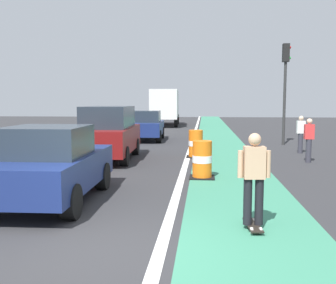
% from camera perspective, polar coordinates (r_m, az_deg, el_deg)
% --- Properties ---
extents(ground_plane, '(100.00, 100.00, 0.00)m').
position_cam_1_polar(ground_plane, '(6.20, -9.80, -15.22)').
color(ground_plane, '#2D2D30').
extents(bike_lane_strip, '(2.50, 80.00, 0.01)m').
position_cam_1_polar(bike_lane_strip, '(17.74, 8.02, -1.30)').
color(bike_lane_strip, '#387F60').
rests_on(bike_lane_strip, ground).
extents(lane_divider_stripe, '(0.20, 80.00, 0.01)m').
position_cam_1_polar(lane_divider_stripe, '(17.73, 3.18, -1.25)').
color(lane_divider_stripe, silver).
rests_on(lane_divider_stripe, ground).
extents(skateboarder_on_lane, '(0.57, 0.82, 1.69)m').
position_cam_1_polar(skateboarder_on_lane, '(6.95, 12.43, -5.12)').
color(skateboarder_on_lane, black).
rests_on(skateboarder_on_lane, ground).
extents(parked_sedan_nearest, '(2.00, 4.14, 1.70)m').
position_cam_1_polar(parked_sedan_nearest, '(8.98, -16.70, -3.24)').
color(parked_sedan_nearest, navy).
rests_on(parked_sedan_nearest, ground).
extents(parked_suv_second, '(2.06, 4.67, 2.04)m').
position_cam_1_polar(parked_suv_second, '(15.07, -8.64, 1.35)').
color(parked_suv_second, maroon).
rests_on(parked_suv_second, ground).
extents(parked_sedan_third, '(2.06, 4.18, 1.70)m').
position_cam_1_polar(parked_sedan_third, '(22.27, -3.27, 2.36)').
color(parked_sedan_third, navy).
rests_on(parked_sedan_third, ground).
extents(traffic_barrel_front, '(0.73, 0.73, 1.09)m').
position_cam_1_polar(traffic_barrel_front, '(11.40, 5.01, -2.63)').
color(traffic_barrel_front, orange).
rests_on(traffic_barrel_front, ground).
extents(traffic_barrel_mid, '(0.73, 0.73, 1.09)m').
position_cam_1_polar(traffic_barrel_mid, '(15.59, 4.07, -0.30)').
color(traffic_barrel_mid, orange).
rests_on(traffic_barrel_mid, ground).
extents(delivery_truck_down_block, '(2.63, 7.69, 3.23)m').
position_cam_1_polar(delivery_truck_down_block, '(35.68, -0.39, 5.36)').
color(delivery_truck_down_block, silver).
rests_on(delivery_truck_down_block, ground).
extents(traffic_light_corner, '(0.41, 0.32, 5.10)m').
position_cam_1_polar(traffic_light_corner, '(20.82, 16.76, 9.22)').
color(traffic_light_corner, '#2D2D2D').
rests_on(traffic_light_corner, ground).
extents(pedestrian_crossing, '(0.34, 0.20, 1.61)m').
position_cam_1_polar(pedestrian_crossing, '(15.09, 19.88, 0.42)').
color(pedestrian_crossing, '#33333D').
rests_on(pedestrian_crossing, ground).
extents(pedestrian_waiting, '(0.34, 0.20, 1.61)m').
position_cam_1_polar(pedestrian_waiting, '(17.67, 18.81, 1.22)').
color(pedestrian_waiting, '#33333D').
rests_on(pedestrian_waiting, ground).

